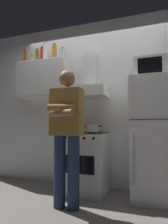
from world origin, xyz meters
name	(u,v)px	position (x,y,z in m)	size (l,w,h in m)	color
ground_plane	(84,199)	(0.00, 0.00, 0.00)	(7.00, 7.00, 0.00)	slate
back_wall_tiled	(96,102)	(0.00, 0.60, 1.35)	(4.80, 0.10, 2.70)	white
upper_cabinet	(44,79)	(-0.85, 0.37, 1.75)	(0.90, 0.37, 0.60)	white
stove_oven	(86,162)	(-0.05, 0.25, 0.43)	(0.60, 0.62, 0.87)	white
range_hood	(89,85)	(-0.05, 0.38, 1.60)	(0.60, 0.44, 0.75)	white
refrigerator	(154,138)	(0.90, 0.25, 0.80)	(0.60, 0.62, 1.60)	white
microwave	(153,69)	(0.90, 0.27, 1.74)	(0.48, 0.37, 0.28)	silver
person_standing	(67,131)	(-0.10, -0.36, 0.90)	(0.38, 0.33, 1.64)	navy
cooking_pot	(92,129)	(0.08, 0.13, 0.92)	(0.27, 0.17, 0.10)	#B7BABF
bottle_olive_oil	(37,56)	(-0.99, 0.38, 2.17)	(0.06, 0.06, 0.26)	#4C6B19
bottle_canister_steel	(62,55)	(-0.53, 0.41, 2.16)	(0.10, 0.10, 0.23)	#B2B5BA
bottle_vodka_clear	(45,52)	(-0.82, 0.35, 2.21)	(0.07, 0.07, 0.33)	silver
bottle_beer_brown	(25,56)	(-1.21, 0.34, 2.18)	(0.07, 0.07, 0.28)	brown
bottle_liquor_amber	(54,53)	(-0.68, 0.41, 2.20)	(0.08, 0.08, 0.32)	#B7721E
bottle_spice_jar	(32,60)	(-1.11, 0.39, 2.12)	(0.05, 0.05, 0.15)	gold
bottle_soda_red	(42,55)	(-0.91, 0.42, 2.19)	(0.08, 0.08, 0.30)	red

